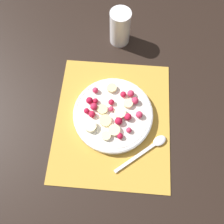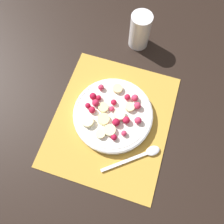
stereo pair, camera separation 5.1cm
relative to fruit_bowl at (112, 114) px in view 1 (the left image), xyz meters
The scene contains 5 objects.
ground_plane 0.02m from the fruit_bowl, 165.98° to the right, with size 3.00×3.00×0.00m, color black.
placemat 0.02m from the fruit_bowl, 165.98° to the right, with size 0.40×0.34×0.01m.
fruit_bowl is the anchor object (origin of this frame).
spoon 0.14m from the fruit_bowl, 126.36° to the right, with size 0.12×0.15×0.01m.
drinking_glass 0.29m from the fruit_bowl, ahead, with size 0.07×0.07×0.12m.
Camera 1 is at (-0.21, -0.02, 0.62)m, focal length 35.00 mm.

